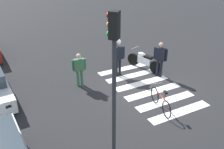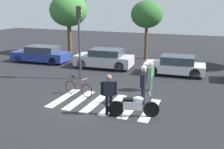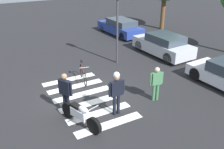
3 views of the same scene
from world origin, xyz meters
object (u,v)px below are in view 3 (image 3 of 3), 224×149
Objects in this scene: leaning_bicycle at (83,74)px; pedestrian_bystander at (156,82)px; car_blue_hatchback at (120,27)px; officer_on_foot at (116,90)px; car_silver_sedan at (163,45)px; officer_by_motorcycle at (65,91)px; traffic_light_pole at (118,14)px; police_motorcycle at (80,115)px.

leaning_bicycle is 1.10× the size of pedestrian_bystander.
leaning_bicycle is 0.38× the size of car_blue_hatchback.
car_silver_sedan is at bearing 126.28° from officer_on_foot.
car_silver_sedan is (-3.46, 7.91, -0.35)m from officer_by_motorcycle.
officer_on_foot is at bearing -86.55° from pedestrian_bystander.
officer_on_foot is 11.84m from car_blue_hatchback.
leaning_bicycle is 0.98× the size of officer_by_motorcycle.
leaning_bicycle is at bearing -80.32° from car_silver_sedan.
traffic_light_pole is at bearing 129.15° from officer_by_motorcycle.
car_blue_hatchback is 1.03× the size of traffic_light_pole.
officer_by_motorcycle is 1.12× the size of pedestrian_bystander.
officer_on_foot is 1.19× the size of pedestrian_bystander.
leaning_bicycle is 6.25m from car_silver_sedan.
pedestrian_bystander is at bearing -22.30° from car_blue_hatchback.
traffic_light_pole reaches higher than police_motorcycle.
car_silver_sedan is 0.95× the size of traffic_light_pole.
traffic_light_pole reaches higher than officer_by_motorcycle.
pedestrian_bystander is 0.36× the size of traffic_light_pole.
traffic_light_pole is (-1.31, 2.81, 2.61)m from leaning_bicycle.
officer_by_motorcycle is at bearing -36.03° from leaning_bicycle.
car_silver_sedan reaches higher than leaning_bicycle.
officer_on_foot reaches higher than car_silver_sedan.
leaning_bicycle is at bearing 155.55° from police_motorcycle.
car_blue_hatchback is 1.08× the size of car_silver_sedan.
officer_by_motorcycle is at bearing -170.30° from police_motorcycle.
car_silver_sedan is at bearing 99.68° from leaning_bicycle.
leaning_bicycle is 9.06m from car_blue_hatchback.
pedestrian_bystander is at bearing 32.17° from leaning_bicycle.
traffic_light_pole reaches higher than leaning_bicycle.
police_motorcycle is at bearing 9.70° from officer_by_motorcycle.
police_motorcycle is 3.80m from leaning_bicycle.
police_motorcycle is at bearing -59.75° from car_silver_sedan.
leaning_bicycle is at bearing -43.08° from car_blue_hatchback.
officer_by_motorcycle is 0.40× the size of traffic_light_pole.
car_silver_sedan is (-1.05, 6.15, 0.30)m from leaning_bicycle.
officer_by_motorcycle reaches higher than leaning_bicycle.
officer_on_foot is (3.47, 0.00, 0.74)m from leaning_bicycle.
pedestrian_bystander is (3.34, 2.10, 0.52)m from leaning_bicycle.
car_silver_sedan is 4.07m from traffic_light_pole.
officer_by_motorcycle is at bearing -50.85° from traffic_light_pole.
car_blue_hatchback is at bearing 136.92° from leaning_bicycle.
leaning_bicycle is 0.92× the size of officer_on_foot.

